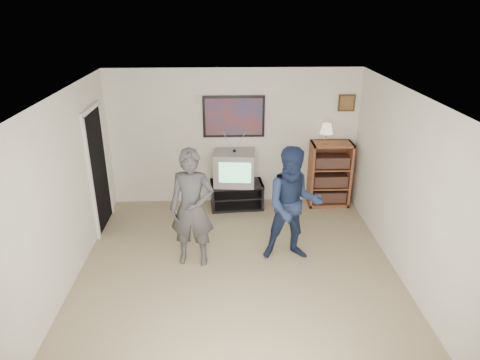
{
  "coord_description": "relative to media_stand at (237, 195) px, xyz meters",
  "views": [
    {
      "loc": [
        -0.15,
        -4.94,
        3.57
      ],
      "look_at": [
        0.05,
        0.77,
        1.15
      ],
      "focal_mm": 32.0,
      "sensor_mm": 36.0,
      "label": 1
    }
  ],
  "objects": [
    {
      "name": "room_shell",
      "position": [
        -0.04,
        -1.88,
        1.01
      ],
      "size": [
        4.51,
        5.0,
        2.51
      ],
      "color": "#776C4C",
      "rests_on": "ground"
    },
    {
      "name": "media_stand",
      "position": [
        0.0,
        0.0,
        0.0
      ],
      "size": [
        0.99,
        0.6,
        0.48
      ],
      "rotation": [
        0.0,
        0.0,
        0.08
      ],
      "color": "black",
      "rests_on": "room_shell"
    },
    {
      "name": "crt_television",
      "position": [
        -0.04,
        0.0,
        0.54
      ],
      "size": [
        0.76,
        0.66,
        0.6
      ],
      "primitive_type": null,
      "rotation": [
        0.0,
        0.0,
        -0.08
      ],
      "color": "gray",
      "rests_on": "media_stand"
    },
    {
      "name": "bookshelf",
      "position": [
        1.71,
        0.05,
        0.37
      ],
      "size": [
        0.74,
        0.42,
        1.21
      ],
      "primitive_type": null,
      "color": "brown",
      "rests_on": "room_shell"
    },
    {
      "name": "table_lamp",
      "position": [
        1.58,
        0.01,
        1.15
      ],
      "size": [
        0.23,
        0.23,
        0.37
      ],
      "primitive_type": null,
      "color": "beige",
      "rests_on": "bookshelf"
    },
    {
      "name": "person_tall",
      "position": [
        -0.67,
        -1.8,
        0.63
      ],
      "size": [
        0.68,
        0.48,
        1.74
      ],
      "primitive_type": "imported",
      "rotation": [
        0.0,
        0.0,
        -0.11
      ],
      "color": "#3A3B3E",
      "rests_on": "room_shell"
    },
    {
      "name": "person_short",
      "position": [
        0.76,
        -1.72,
        0.62
      ],
      "size": [
        0.85,
        0.66,
        1.73
      ],
      "primitive_type": "imported",
      "rotation": [
        0.0,
        0.0,
        0.01
      ],
      "color": "#1A2849",
      "rests_on": "room_shell"
    },
    {
      "name": "controller_left",
      "position": [
        -0.66,
        -1.62,
        0.91
      ],
      "size": [
        0.07,
        0.13,
        0.04
      ],
      "primitive_type": "cube",
      "rotation": [
        0.0,
        0.0,
        -0.3
      ],
      "color": "white",
      "rests_on": "person_tall"
    },
    {
      "name": "controller_right",
      "position": [
        0.8,
        -1.51,
        0.79
      ],
      "size": [
        0.06,
        0.13,
        0.04
      ],
      "primitive_type": "cube",
      "rotation": [
        0.0,
        0.0,
        0.14
      ],
      "color": "white",
      "rests_on": "person_short"
    },
    {
      "name": "poster",
      "position": [
        -0.04,
        0.25,
        1.41
      ],
      "size": [
        1.1,
        0.03,
        0.75
      ],
      "primitive_type": "cube",
      "color": "black",
      "rests_on": "room_shell"
    },
    {
      "name": "air_vent",
      "position": [
        -0.59,
        0.25,
        1.71
      ],
      "size": [
        0.28,
        0.02,
        0.14
      ],
      "primitive_type": "cube",
      "color": "white",
      "rests_on": "room_shell"
    },
    {
      "name": "small_picture",
      "position": [
        1.96,
        0.25,
        1.64
      ],
      "size": [
        0.3,
        0.03,
        0.3
      ],
      "primitive_type": "cube",
      "color": "#463116",
      "rests_on": "room_shell"
    },
    {
      "name": "doorway",
      "position": [
        -2.28,
        -0.63,
        0.76
      ],
      "size": [
        0.03,
        0.85,
        2.0
      ],
      "primitive_type": "cube",
      "color": "black",
      "rests_on": "room_shell"
    }
  ]
}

